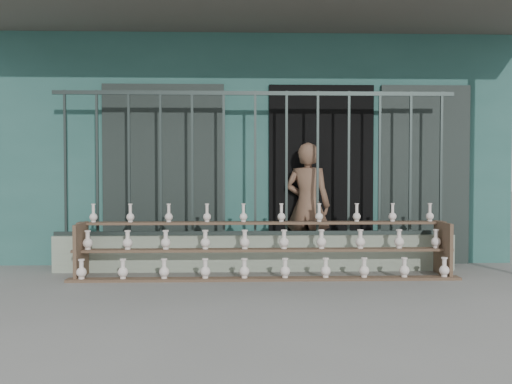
{
  "coord_description": "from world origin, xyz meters",
  "views": [
    {
      "loc": [
        -0.23,
        -5.82,
        1.24
      ],
      "look_at": [
        0.0,
        1.0,
        1.0
      ],
      "focal_mm": 40.0,
      "sensor_mm": 36.0,
      "label": 1
    }
  ],
  "objects": [
    {
      "name": "workshop_building",
      "position": [
        0.0,
        4.23,
        1.62
      ],
      "size": [
        7.4,
        6.6,
        3.21
      ],
      "color": "#2B5B54",
      "rests_on": "ground"
    },
    {
      "name": "ground",
      "position": [
        0.0,
        0.0,
        0.0
      ],
      "size": [
        60.0,
        60.0,
        0.0
      ],
      "primitive_type": "plane",
      "color": "slate"
    },
    {
      "name": "shelf_rack",
      "position": [
        0.09,
        0.89,
        0.36
      ],
      "size": [
        4.5,
        0.68,
        0.85
      ],
      "color": "brown",
      "rests_on": "ground"
    },
    {
      "name": "security_fence",
      "position": [
        -0.0,
        1.3,
        1.35
      ],
      "size": [
        5.0,
        0.04,
        1.8
      ],
      "color": "#283330",
      "rests_on": "parapet_wall"
    },
    {
      "name": "parapet_wall",
      "position": [
        0.0,
        1.3,
        0.23
      ],
      "size": [
        5.0,
        0.2,
        0.45
      ],
      "primitive_type": "cube",
      "color": "#93A089",
      "rests_on": "ground"
    },
    {
      "name": "elderly_woman",
      "position": [
        0.69,
        1.56,
        0.81
      ],
      "size": [
        0.69,
        0.58,
        1.62
      ],
      "primitive_type": "imported",
      "rotation": [
        0.0,
        0.0,
        2.76
      ],
      "color": "brown",
      "rests_on": "ground"
    }
  ]
}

